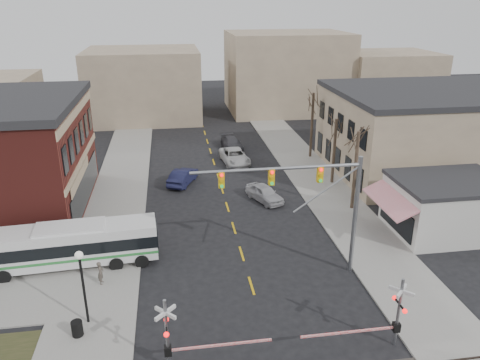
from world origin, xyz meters
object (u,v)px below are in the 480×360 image
object	(u,v)px
car_d	(232,143)
car_a	(265,193)
transit_bus	(72,244)
pedestrian_near	(101,273)
street_lamp	(81,273)
traffic_signal_mast	(313,193)
car_b	(183,176)
car_c	(235,157)
rr_crossing_west	(176,335)
pedestrian_far	(84,236)
trash_bin	(77,328)
rr_crossing_east	(390,314)

from	to	relation	value
car_d	car_a	bearing A→B (deg)	-95.49
transit_bus	car_d	world-z (taller)	transit_bus
transit_bus	pedestrian_near	distance (m)	3.40
street_lamp	pedestrian_near	world-z (taller)	street_lamp
traffic_signal_mast	street_lamp	bearing A→B (deg)	-167.64
car_b	car_c	size ratio (longest dim) A/B	0.83
rr_crossing_west	street_lamp	size ratio (longest dim) A/B	1.26
street_lamp	transit_bus	bearing A→B (deg)	105.73
street_lamp	car_b	size ratio (longest dim) A/B	0.97
transit_bus	pedestrian_near	xyz separation A→B (m)	(2.07, -2.59, -0.75)
car_b	pedestrian_far	distance (m)	13.80
transit_bus	car_c	world-z (taller)	transit_bus
trash_bin	pedestrian_near	bearing A→B (deg)	82.14
rr_crossing_west	street_lamp	world-z (taller)	street_lamp
car_d	pedestrian_far	xyz separation A→B (m)	(-13.71, -21.99, 0.28)
rr_crossing_east	car_b	xyz separation A→B (m)	(-9.60, 24.43, -1.21)
transit_bus	street_lamp	world-z (taller)	street_lamp
trash_bin	car_d	distance (m)	34.16
car_c	car_d	xyz separation A→B (m)	(0.41, 5.20, -0.08)
car_b	street_lamp	bearing A→B (deg)	96.94
rr_crossing_west	traffic_signal_mast	bearing A→B (deg)	39.15
street_lamp	car_b	bearing A→B (deg)	73.37
traffic_signal_mast	trash_bin	xyz separation A→B (m)	(-13.92, -4.04, -5.21)
car_a	car_d	size ratio (longest dim) A/B	0.90
transit_bus	rr_crossing_east	distance (m)	20.36
car_c	car_d	distance (m)	5.22
street_lamp	car_d	distance (m)	33.12
car_c	rr_crossing_east	bearing A→B (deg)	-89.60
rr_crossing_west	rr_crossing_east	distance (m)	10.82
traffic_signal_mast	car_d	world-z (taller)	traffic_signal_mast
car_d	pedestrian_far	distance (m)	25.91
pedestrian_near	pedestrian_far	xyz separation A→B (m)	(-1.73, 4.93, 0.08)
rr_crossing_west	car_c	distance (m)	30.43
street_lamp	car_a	size ratio (longest dim) A/B	1.05
rr_crossing_west	pedestrian_near	distance (m)	9.15
rr_crossing_east	pedestrian_far	bearing A→B (deg)	143.10
transit_bus	pedestrian_far	xyz separation A→B (m)	(0.34, 2.34, -0.67)
car_d	pedestrian_near	size ratio (longest dim) A/B	3.08
pedestrian_far	traffic_signal_mast	bearing A→B (deg)	-52.34
trash_bin	car_c	bearing A→B (deg)	65.24
car_c	car_d	size ratio (longest dim) A/B	1.17
rr_crossing_east	car_a	size ratio (longest dim) A/B	1.32
car_b	car_d	xyz separation A→B (m)	(6.21, 10.40, -0.07)
car_a	car_c	xyz separation A→B (m)	(-1.21, 10.40, 0.05)
transit_bus	street_lamp	bearing A→B (deg)	-74.27
transit_bus	rr_crossing_east	world-z (taller)	rr_crossing_east
pedestrian_far	car_d	bearing A→B (deg)	26.55
traffic_signal_mast	car_c	distance (m)	23.10
rr_crossing_west	pedestrian_near	size ratio (longest dim) A/B	3.67
transit_bus	trash_bin	bearing A→B (deg)	-79.28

